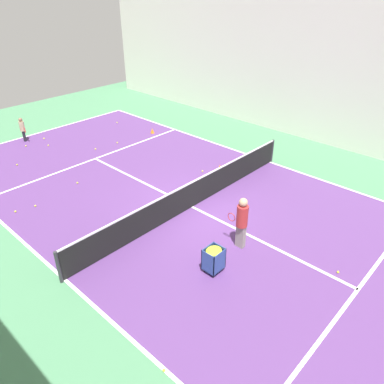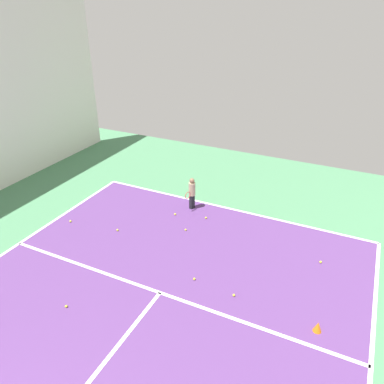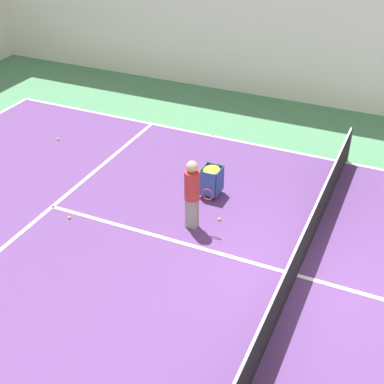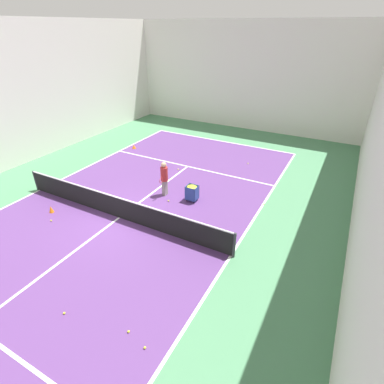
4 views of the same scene
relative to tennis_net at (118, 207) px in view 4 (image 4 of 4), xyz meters
name	(u,v)px [view 4 (image 4 of 4)]	position (x,y,z in m)	size (l,w,h in m)	color
ground_plane	(119,218)	(0.00, 0.00, -0.55)	(33.70, 33.70, 0.00)	#477F56
court_playing_area	(119,218)	(0.00, 0.00, -0.54)	(10.41, 22.32, 0.00)	#563370
line_baseline_far	(221,141)	(0.00, 11.16, -0.54)	(10.41, 0.10, 0.00)	white
line_sideline_left	(40,190)	(-5.21, 0.00, -0.54)	(0.10, 22.32, 0.00)	white
line_sideline_right	(231,256)	(5.21, 0.00, -0.54)	(0.10, 22.32, 0.00)	white
line_service_far	(188,166)	(0.00, 6.14, -0.54)	(10.41, 0.10, 0.00)	white
line_centre_service	(119,218)	(0.00, 0.00, -0.54)	(0.10, 12.27, 0.00)	white
hall_enclosure_right	(382,185)	(8.97, 0.00, 3.33)	(0.15, 30.00, 7.75)	silver
hall_enclosure_far	(244,77)	(0.00, 14.93, 3.33)	(17.80, 0.15, 7.75)	silver
tennis_net	(118,207)	(0.00, 0.00, 0.00)	(10.71, 0.10, 1.06)	#2D2D33
coach_at_net	(164,176)	(0.66, 2.66, 0.45)	(0.35, 0.67, 1.74)	gray
ball_cart	(192,190)	(2.10, 2.78, 0.01)	(0.53, 0.47, 0.80)	#2D478C
training_cone_1	(51,209)	(-2.95, -1.10, -0.39)	(0.21, 0.21, 0.31)	orange
training_cone_2	(134,147)	(-4.65, 7.00, -0.42)	(0.27, 0.27, 0.26)	orange
tennis_ball_0	(264,204)	(5.24, 4.05, -0.51)	(0.07, 0.07, 0.07)	yellow
tennis_ball_1	(129,332)	(3.91, -4.22, -0.51)	(0.07, 0.07, 0.07)	yellow
tennis_ball_6	(178,169)	(-0.25, 5.46, -0.51)	(0.07, 0.07, 0.07)	yellow
tennis_ball_7	(145,348)	(4.58, -4.39, -0.51)	(0.07, 0.07, 0.07)	yellow
tennis_ball_10	(51,221)	(-2.38, -1.60, -0.51)	(0.07, 0.07, 0.07)	yellow
tennis_ball_12	(64,313)	(1.89, -4.64, -0.51)	(0.07, 0.07, 0.07)	yellow
tennis_ball_14	(168,201)	(1.15, 2.18, -0.51)	(0.07, 0.07, 0.07)	yellow
tennis_ball_15	(248,163)	(3.03, 8.19, -0.51)	(0.07, 0.07, 0.07)	yellow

